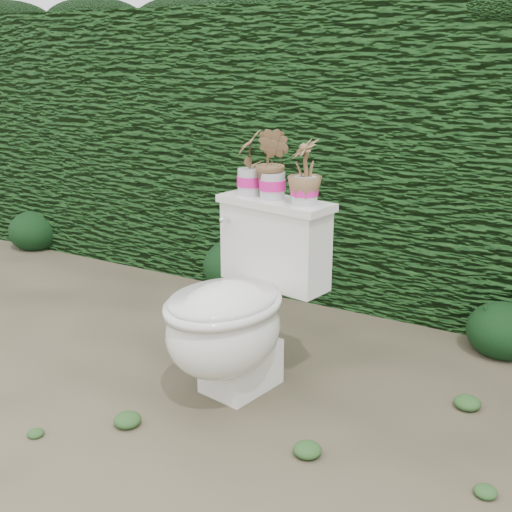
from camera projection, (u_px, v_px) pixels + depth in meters
The scene contains 9 objects.
ground at pixel (241, 399), 2.62m from camera, with size 60.00×60.00×0.00m, color #6D654B.
hedge at pixel (384, 153), 3.70m from camera, with size 8.00×1.00×1.60m, color #1F4E1A.
toilet at pixel (237, 310), 2.60m from camera, with size 0.57×0.75×0.78m.
potted_plant_left at pixel (250, 164), 2.69m from camera, with size 0.14×0.09×0.26m, color #247328.
potted_plant_center at pixel (273, 165), 2.61m from camera, with size 0.15×0.12×0.28m, color #247328.
potted_plant_right at pixel (305, 174), 2.51m from camera, with size 0.14×0.14×0.25m, color #247328.
liriope_clump_0 at pixel (35, 227), 4.64m from camera, with size 0.37×0.37×0.30m, color #123413.
liriope_clump_1 at pixel (237, 261), 3.83m from camera, with size 0.41×0.41×0.33m, color #123413.
liriope_clump_2 at pixel (504, 325), 3.00m from camera, with size 0.34×0.34×0.27m, color #123413.
Camera 1 is at (1.21, -1.98, 1.35)m, focal length 45.00 mm.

